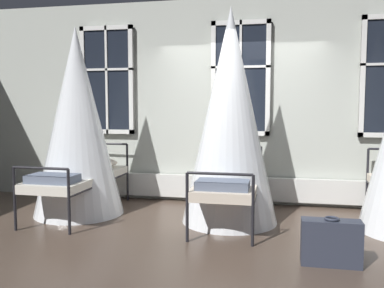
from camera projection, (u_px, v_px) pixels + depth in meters
The scene contains 6 objects.
ground at pixel (231, 225), 5.33m from camera, with size 17.48×17.48×0.00m, color #4C3D33.
back_wall_with_windows at pixel (241, 102), 6.48m from camera, with size 9.74×0.10×3.19m, color #B2B7AD.
window_bank at pixel (240, 137), 6.41m from camera, with size 5.27×0.10×2.76m.
cot_first at pixel (77, 124), 5.81m from camera, with size 1.25×1.91×2.63m.
cot_second at pixel (230, 119), 5.38m from camera, with size 1.25×1.90×2.80m.
suitcase_dark at pixel (331, 242), 3.97m from camera, with size 0.56×0.21×0.47m.
Camera 1 is at (0.56, -5.20, 1.52)m, focal length 38.72 mm.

